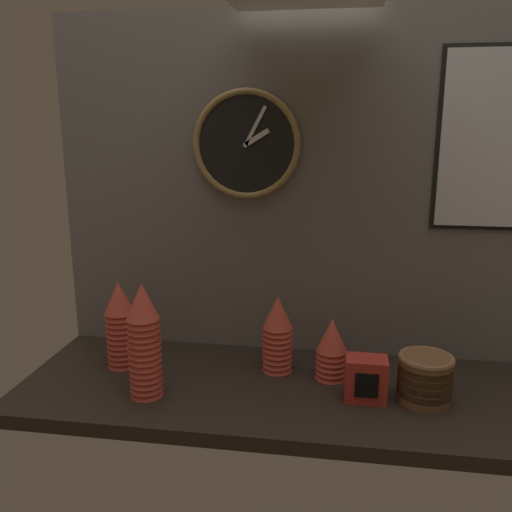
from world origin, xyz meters
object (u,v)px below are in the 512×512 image
cup_stack_left (144,340)px  cup_stack_center_right (332,349)px  cup_stack_far_left (120,324)px  bowl_stack_right (425,377)px  cup_stack_center (277,334)px  wall_clock (246,144)px  napkin_dispenser (366,379)px  menu_board (510,140)px

cup_stack_left → cup_stack_center_right: bearing=19.9°
cup_stack_left → cup_stack_far_left: cup_stack_left is taller
bowl_stack_right → cup_stack_center_right: bearing=158.9°
cup_stack_center → wall_clock: bearing=128.3°
wall_clock → cup_stack_center: bearing=-51.7°
bowl_stack_right → napkin_dispenser: (-0.15, -0.02, -0.01)m
cup_stack_far_left → bowl_stack_right: (0.88, -0.08, -0.07)m
cup_stack_center → cup_stack_left: (-0.33, -0.21, 0.04)m
cup_stack_center_right → cup_stack_center: bearing=170.4°
napkin_dispenser → cup_stack_center_right: bearing=130.1°
cup_stack_far_left → wall_clock: (0.36, 0.19, 0.53)m
bowl_stack_right → wall_clock: size_ratio=0.44×
cup_stack_far_left → wall_clock: 0.66m
cup_stack_center_right → cup_stack_center: (-0.16, 0.03, 0.03)m
cup_stack_center → menu_board: 0.86m
cup_stack_center → wall_clock: (-0.12, 0.15, 0.54)m
cup_stack_far_left → cup_stack_left: bearing=-50.4°
napkin_dispenser → cup_stack_left: bearing=-173.6°
cup_stack_center → napkin_dispenser: bearing=-28.7°
cup_stack_center → cup_stack_center_right: bearing=-9.6°
cup_stack_center_right → cup_stack_far_left: 0.63m
napkin_dispenser → bowl_stack_right: bearing=6.0°
cup_stack_center → cup_stack_far_left: 0.47m
cup_stack_far_left → cup_stack_center_right: bearing=1.1°
bowl_stack_right → cup_stack_center: bearing=163.2°
menu_board → cup_stack_center_right: bearing=-158.8°
cup_stack_center_right → wall_clock: bearing=147.7°
cup_stack_center → bowl_stack_right: size_ratio=1.60×
cup_stack_center_right → napkin_dispenser: bearing=-49.9°
cup_stack_left → bowl_stack_right: size_ratio=2.18×
cup_stack_center_right → cup_stack_left: size_ratio=0.58×
cup_stack_far_left → napkin_dispenser: cup_stack_far_left is taller
napkin_dispenser → menu_board: bearing=37.9°
cup_stack_left → napkin_dispenser: cup_stack_left is taller
cup_stack_center → napkin_dispenser: 0.30m
cup_stack_far_left → menu_board: size_ratio=0.52×
cup_stack_center_right → cup_stack_center: size_ratio=0.78×
cup_stack_far_left → wall_clock: wall_clock is taller
cup_stack_far_left → menu_board: bearing=10.1°
cup_stack_left → cup_stack_far_left: bearing=129.6°
cup_stack_center_right → cup_stack_far_left: cup_stack_far_left is taller
cup_stack_left → cup_stack_far_left: 0.22m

